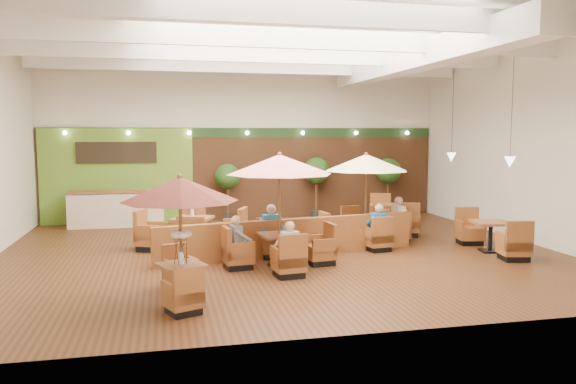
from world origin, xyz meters
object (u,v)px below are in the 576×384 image
object	(u,v)px
table_2	(366,181)
diner_3	(378,222)
booth_divider	(291,238)
table_0	(180,205)
diner_2	(238,236)
diner_4	(397,215)
table_3	(192,232)
table_5	(393,218)
service_counter	(117,209)
topiary_2	(388,173)
table_1	(280,189)
table_4	(490,237)
topiary_0	(228,179)
diner_0	(289,243)
diner_1	(272,226)
topiary_1	(316,173)

from	to	relation	value
table_2	diner_3	world-z (taller)	table_2
booth_divider	table_0	world-z (taller)	table_0
diner_2	diner_4	bearing A→B (deg)	101.26
table_3	table_5	bearing A→B (deg)	35.29
service_counter	topiary_2	world-z (taller)	topiary_2
topiary_2	diner_2	world-z (taller)	topiary_2
table_1	table_4	xyz separation A→B (m)	(5.61, 0.39, -1.41)
service_counter	diner_4	bearing A→B (deg)	-29.98
topiary_0	diner_2	world-z (taller)	topiary_0
diner_0	diner_3	distance (m)	3.51
table_1	diner_2	distance (m)	1.42
table_2	diner_2	bearing A→B (deg)	-159.71
table_4	diner_2	xyz separation A→B (m)	(-6.57, -0.39, 0.36)
table_5	diner_3	size ratio (longest dim) A/B	3.81
table_3	diner_1	bearing A→B (deg)	-16.72
table_4	diner_1	world-z (taller)	diner_1
table_4	table_5	world-z (taller)	table_5
table_0	diner_0	bearing A→B (deg)	4.56
table_3	table_4	xyz separation A→B (m)	(7.46, -2.06, -0.07)
topiary_0	diner_4	distance (m)	6.33
table_1	table_3	bearing A→B (deg)	120.03
table_2	diner_4	size ratio (longest dim) A/B	3.06
topiary_2	diner_2	xyz separation A→B (m)	(-6.40, -6.76, -0.85)
table_4	topiary_1	distance (m)	7.10
topiary_0	topiary_2	bearing A→B (deg)	0.00
table_1	table_0	bearing A→B (deg)	-144.04
topiary_0	topiary_1	bearing A→B (deg)	0.00
diner_2	service_counter	bearing A→B (deg)	-166.85
topiary_0	diner_3	distance (m)	6.54
topiary_1	diner_3	distance (m)	5.70
booth_divider	topiary_0	xyz separation A→B (m)	(-0.90, 5.80, 1.02)
table_5	diner_4	distance (m)	2.03
diner_1	diner_2	bearing A→B (deg)	43.18
table_4	diner_2	world-z (taller)	diner_2
table_0	table_5	size ratio (longest dim) A/B	0.82
diner_3	diner_4	xyz separation A→B (m)	(0.92, 0.92, 0.02)
table_2	table_4	distance (m)	3.52
table_3	topiary_2	world-z (taller)	topiary_2
table_3	topiary_0	world-z (taller)	topiary_0
table_5	diner_1	bearing A→B (deg)	-126.57
service_counter	diner_0	world-z (taller)	diner_0
diner_4	topiary_1	bearing A→B (deg)	4.40
booth_divider	diner_1	bearing A→B (deg)	170.89
booth_divider	diner_2	size ratio (longest dim) A/B	9.04
service_counter	table_1	bearing A→B (deg)	-58.15
table_5	service_counter	bearing A→B (deg)	-177.46
table_1	diner_3	xyz separation A→B (m)	(2.82, 1.12, -1.04)
table_4	diner_4	size ratio (longest dim) A/B	3.33
table_2	topiary_2	world-z (taller)	table_2
topiary_0	topiary_2	distance (m)	5.86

